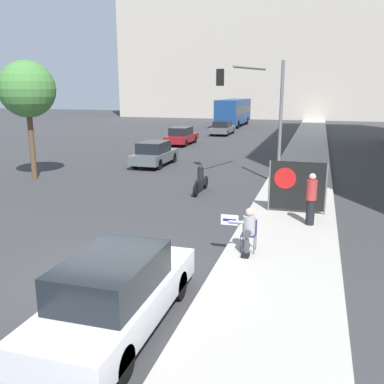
% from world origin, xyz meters
% --- Properties ---
extents(ground_plane, '(160.00, 160.00, 0.00)m').
position_xyz_m(ground_plane, '(0.00, 0.00, 0.00)').
color(ground_plane, '#38383A').
extents(sidewalk_curb, '(3.11, 90.00, 0.17)m').
position_xyz_m(sidewalk_curb, '(3.94, 15.00, 0.09)').
color(sidewalk_curb, '#B7B2A8').
rests_on(sidewalk_curb, ground_plane).
extents(building_backdrop_far, '(52.00, 12.00, 23.43)m').
position_xyz_m(building_backdrop_far, '(-2.00, 64.44, 11.72)').
color(building_backdrop_far, '#BCB2A3').
rests_on(building_backdrop_far, ground_plane).
extents(seated_protester, '(0.97, 0.77, 1.23)m').
position_xyz_m(seated_protester, '(3.02, 2.20, 0.84)').
color(seated_protester, '#474C56').
rests_on(seated_protester, sidewalk_curb).
extents(jogger_on_sidewalk, '(0.34, 0.34, 1.74)m').
position_xyz_m(jogger_on_sidewalk, '(4.62, 5.23, 1.06)').
color(jogger_on_sidewalk, black).
rests_on(jogger_on_sidewalk, sidewalk_curb).
extents(protest_banner, '(2.06, 0.06, 1.88)m').
position_xyz_m(protest_banner, '(4.08, 6.56, 1.16)').
color(protest_banner, slate).
rests_on(protest_banner, sidewalk_curb).
extents(traffic_light_pole, '(3.50, 3.26, 5.69)m').
position_xyz_m(traffic_light_pole, '(1.69, 12.53, 4.06)').
color(traffic_light_pole, slate).
rests_on(traffic_light_pole, sidewalk_curb).
extents(parked_car_curbside, '(1.74, 4.70, 1.54)m').
position_xyz_m(parked_car_curbside, '(1.18, -2.13, 0.76)').
color(parked_car_curbside, silver).
rests_on(parked_car_curbside, ground_plane).
extents(car_on_road_nearest, '(1.73, 4.20, 1.48)m').
position_xyz_m(car_on_road_nearest, '(-4.83, 15.28, 0.73)').
color(car_on_road_nearest, '#565B60').
rests_on(car_on_road_nearest, ground_plane).
extents(car_on_road_midblock, '(1.71, 4.46, 1.48)m').
position_xyz_m(car_on_road_midblock, '(-6.36, 25.41, 0.74)').
color(car_on_road_midblock, maroon).
rests_on(car_on_road_midblock, ground_plane).
extents(car_on_road_distant, '(1.79, 4.69, 1.41)m').
position_xyz_m(car_on_road_distant, '(-4.80, 34.42, 0.71)').
color(car_on_road_distant, '#565B60').
rests_on(car_on_road_distant, ground_plane).
extents(city_bus_on_road, '(2.62, 10.69, 3.33)m').
position_xyz_m(city_bus_on_road, '(-5.74, 44.97, 1.91)').
color(city_bus_on_road, navy).
rests_on(city_bus_on_road, ground_plane).
extents(motorcycle_on_road, '(0.28, 2.23, 1.25)m').
position_xyz_m(motorcycle_on_road, '(-0.25, 9.26, 0.54)').
color(motorcycle_on_road, black).
rests_on(motorcycle_on_road, ground_plane).
extents(street_tree_near_curb, '(2.81, 2.81, 5.97)m').
position_xyz_m(street_tree_near_curb, '(-9.39, 9.76, 4.53)').
color(street_tree_near_curb, brown).
rests_on(street_tree_near_curb, ground_plane).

